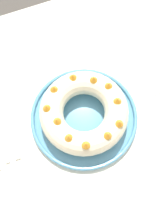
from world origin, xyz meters
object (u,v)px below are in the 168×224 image
object	(u,v)px
bundt_cake	(84,112)
napkin	(159,76)
cake_knife	(11,137)
serving_dish	(84,117)

from	to	relation	value
bundt_cake	napkin	xyz separation A→B (m)	(0.30, 0.05, -0.06)
cake_knife	napkin	bearing A→B (deg)	7.80
bundt_cake	napkin	distance (m)	0.31
serving_dish	napkin	world-z (taller)	serving_dish
cake_knife	napkin	size ratio (longest dim) A/B	1.13
serving_dish	napkin	bearing A→B (deg)	9.08
serving_dish	bundt_cake	distance (m)	0.05
bundt_cake	cake_knife	world-z (taller)	bundt_cake
serving_dish	cake_knife	world-z (taller)	serving_dish
napkin	cake_knife	bearing A→B (deg)	-177.68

